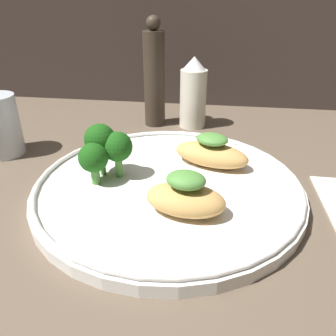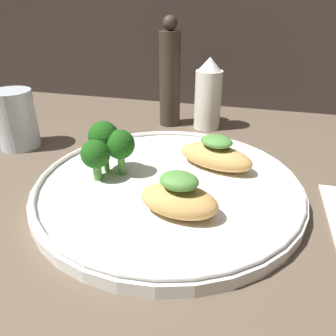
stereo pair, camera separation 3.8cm
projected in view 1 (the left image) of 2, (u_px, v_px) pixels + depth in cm
name	position (u px, v px, depth cm)	size (l,w,h in cm)	color
ground_plane	(168.00, 196.00, 40.27)	(180.00, 180.00, 1.00)	brown
plate	(168.00, 186.00, 39.57)	(31.92, 31.92, 2.00)	white
grilled_meat_front	(186.00, 197.00, 33.18)	(8.83, 5.85, 4.67)	tan
grilled_meat_middle	(211.00, 153.00, 42.68)	(10.79, 7.26, 4.37)	tan
broccoli_bunch	(104.00, 148.00, 38.65)	(5.88, 5.84, 6.64)	#569942
sauce_bottle	(193.00, 94.00, 57.67)	(4.67, 4.67, 12.34)	silver
pepper_grinder	(154.00, 77.00, 57.28)	(3.69, 3.69, 18.57)	#382D23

